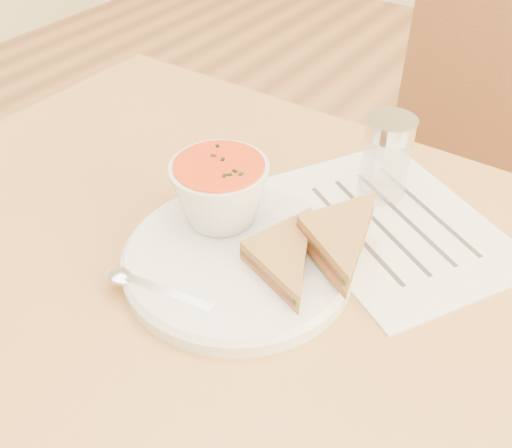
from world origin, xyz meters
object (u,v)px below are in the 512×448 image
Objects in this scene: plate at (238,260)px; soup_bowl at (220,194)px; chair_far at (413,212)px; dining_table at (251,444)px; condiment_shaker at (386,159)px.

soup_bowl is (-0.05, 0.04, 0.05)m from plate.
chair_far reaches higher than soup_bowl.
dining_table is at bearing 15.96° from plate.
plate is at bearing -164.04° from dining_table.
condiment_shaker is (0.06, 0.20, 0.43)m from dining_table.
soup_bowl reaches higher than dining_table.
plate is 2.33× the size of condiment_shaker.
condiment_shaker reaches higher than plate.
soup_bowl is (-0.06, 0.03, 0.43)m from dining_table.
dining_table is 9.06× the size of soup_bowl.
chair_far reaches higher than dining_table.
plate is 0.23m from condiment_shaker.
plate is (-0.02, -0.56, 0.29)m from chair_far.
dining_table is 0.48m from condiment_shaker.
dining_table is 3.93× the size of plate.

